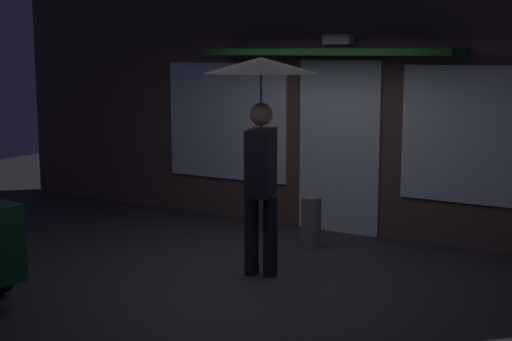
% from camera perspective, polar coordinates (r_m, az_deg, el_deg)
% --- Properties ---
extents(ground_plane, '(18.00, 18.00, 0.00)m').
position_cam_1_polar(ground_plane, '(7.89, -0.47, -7.91)').
color(ground_plane, '#2D2D33').
extents(building_facade, '(10.85, 1.00, 3.67)m').
position_cam_1_polar(building_facade, '(9.63, 6.83, 6.17)').
color(building_facade, brown).
rests_on(building_facade, ground).
extents(person_with_umbrella, '(1.16, 1.16, 2.25)m').
position_cam_1_polar(person_with_umbrella, '(7.53, 0.38, 4.73)').
color(person_with_umbrella, black).
rests_on(person_with_umbrella, ground).
extents(sidewalk_bollard, '(0.23, 0.23, 0.61)m').
position_cam_1_polar(sidewalk_bollard, '(8.87, 4.24, -3.98)').
color(sidewalk_bollard, slate).
rests_on(sidewalk_bollard, ground).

